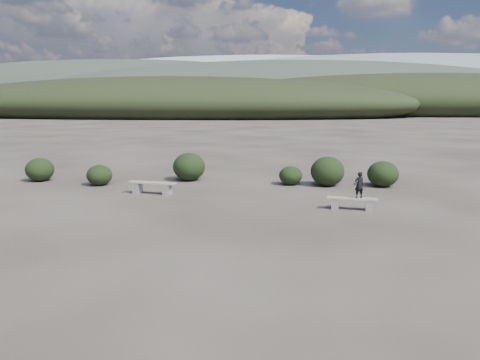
# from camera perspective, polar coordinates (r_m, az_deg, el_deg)

# --- Properties ---
(ground) EXTENTS (1200.00, 1200.00, 0.00)m
(ground) POSITION_cam_1_polar(r_m,az_deg,el_deg) (13.01, -4.99, -7.36)
(ground) COLOR #2D2823
(ground) RESTS_ON ground
(bench_left) EXTENTS (2.04, 0.74, 0.50)m
(bench_left) POSITION_cam_1_polar(r_m,az_deg,el_deg) (19.41, -10.66, -0.82)
(bench_left) COLOR slate
(bench_left) RESTS_ON ground
(bench_right) EXTENTS (1.78, 0.59, 0.44)m
(bench_right) POSITION_cam_1_polar(r_m,az_deg,el_deg) (16.83, 13.51, -2.69)
(bench_right) COLOR slate
(bench_right) RESTS_ON ground
(seated_person) EXTENTS (0.39, 0.33, 0.93)m
(seated_person) POSITION_cam_1_polar(r_m,az_deg,el_deg) (16.71, 14.32, -0.59)
(seated_person) COLOR black
(seated_person) RESTS_ON bench_right
(shrub_a) EXTENTS (1.13, 1.13, 0.93)m
(shrub_a) POSITION_cam_1_polar(r_m,az_deg,el_deg) (21.93, -16.77, 0.57)
(shrub_a) COLOR black
(shrub_a) RESTS_ON ground
(shrub_b) EXTENTS (1.54, 1.54, 1.32)m
(shrub_b) POSITION_cam_1_polar(r_m,az_deg,el_deg) (22.36, -6.24, 1.61)
(shrub_b) COLOR black
(shrub_b) RESTS_ON ground
(shrub_c) EXTENTS (1.06, 1.06, 0.85)m
(shrub_c) POSITION_cam_1_polar(r_m,az_deg,el_deg) (21.25, 6.20, 0.54)
(shrub_c) COLOR black
(shrub_c) RESTS_ON ground
(shrub_d) EXTENTS (1.50, 1.50, 1.31)m
(shrub_d) POSITION_cam_1_polar(r_m,az_deg,el_deg) (21.19, 10.62, 1.05)
(shrub_d) COLOR black
(shrub_d) RESTS_ON ground
(shrub_e) EXTENTS (1.37, 1.37, 1.14)m
(shrub_e) POSITION_cam_1_polar(r_m,az_deg,el_deg) (21.61, 17.03, 0.71)
(shrub_e) COLOR black
(shrub_e) RESTS_ON ground
(shrub_f) EXTENTS (1.30, 1.30, 1.10)m
(shrub_f) POSITION_cam_1_polar(r_m,az_deg,el_deg) (24.02, -23.22, 1.18)
(shrub_f) COLOR black
(shrub_f) RESTS_ON ground
(mountain_ridges) EXTENTS (500.00, 400.00, 56.00)m
(mountain_ridges) POSITION_cam_1_polar(r_m,az_deg,el_deg) (351.46, 4.39, 10.97)
(mountain_ridges) COLOR black
(mountain_ridges) RESTS_ON ground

